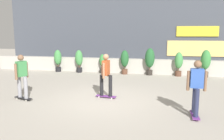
# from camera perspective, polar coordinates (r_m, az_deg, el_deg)

# --- Properties ---
(ground_plane) EXTENTS (48.00, 48.00, 0.00)m
(ground_plane) POSITION_cam_1_polar(r_m,az_deg,el_deg) (8.44, -2.17, -7.66)
(ground_plane) COLOR #A8A093
(planter_wall) EXTENTS (18.00, 0.40, 0.90)m
(planter_wall) POSITION_cam_1_polar(r_m,az_deg,el_deg) (14.11, 3.86, 1.08)
(planter_wall) COLOR #B2ADA3
(planter_wall) RESTS_ON ground
(building_backdrop) EXTENTS (20.00, 2.08, 6.50)m
(building_backdrop) POSITION_cam_1_polar(r_m,az_deg,el_deg) (17.94, 5.88, 11.76)
(building_backdrop) COLOR #424751
(building_backdrop) RESTS_ON ground
(potted_plant_0) EXTENTS (0.47, 0.47, 1.42)m
(potted_plant_0) POSITION_cam_1_polar(r_m,az_deg,el_deg) (14.94, -13.59, 2.70)
(potted_plant_0) COLOR black
(potted_plant_0) RESTS_ON ground
(potted_plant_1) EXTENTS (0.48, 0.48, 1.42)m
(potted_plant_1) POSITION_cam_1_polar(r_m,az_deg,el_deg) (14.37, -8.38, 2.63)
(potted_plant_1) COLOR black
(potted_plant_1) RESTS_ON ground
(potted_plant_2) EXTENTS (0.36, 0.36, 1.19)m
(potted_plant_2) POSITION_cam_1_polar(r_m,az_deg,el_deg) (13.94, -2.47, 1.72)
(potted_plant_2) COLOR #2D2823
(potted_plant_2) RESTS_ON ground
(potted_plant_3) EXTENTS (0.49, 0.49, 1.46)m
(potted_plant_3) POSITION_cam_1_polar(r_m,az_deg,el_deg) (13.63, 3.24, 2.45)
(potted_plant_3) COLOR brown
(potted_plant_3) RESTS_ON ground
(potted_plant_4) EXTENTS (0.56, 0.56, 1.60)m
(potted_plant_4) POSITION_cam_1_polar(r_m,az_deg,el_deg) (13.47, 9.58, 2.69)
(potted_plant_4) COLOR #2D2823
(potted_plant_4) RESTS_ON ground
(potted_plant_5) EXTENTS (0.46, 0.46, 1.39)m
(potted_plant_5) POSITION_cam_1_polar(r_m,az_deg,el_deg) (13.51, 16.58, 1.83)
(potted_plant_5) COLOR brown
(potted_plant_5) RESTS_ON ground
(potted_plant_6) EXTENTS (0.54, 0.54, 1.55)m
(potted_plant_6) POSITION_cam_1_polar(r_m,az_deg,el_deg) (13.69, 22.71, 2.06)
(potted_plant_6) COLOR #2D2823
(potted_plant_6) RESTS_ON ground
(skater_far_right) EXTENTS (0.56, 0.80, 1.70)m
(skater_far_right) POSITION_cam_1_polar(r_m,az_deg,el_deg) (6.98, 20.65, -3.87)
(skater_far_right) COLOR #72338C
(skater_far_right) RESTS_ON ground
(skater_by_wall_right) EXTENTS (0.82, 0.56, 1.70)m
(skater_by_wall_right) POSITION_cam_1_polar(r_m,az_deg,el_deg) (8.51, -1.55, -0.98)
(skater_by_wall_right) COLOR #72338C
(skater_by_wall_right) RESTS_ON ground
(skater_mid_plaza) EXTENTS (0.82, 0.53, 1.70)m
(skater_mid_plaza) POSITION_cam_1_polar(r_m,az_deg,el_deg) (8.92, -21.95, -1.18)
(skater_mid_plaza) COLOR black
(skater_mid_plaza) RESTS_ON ground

